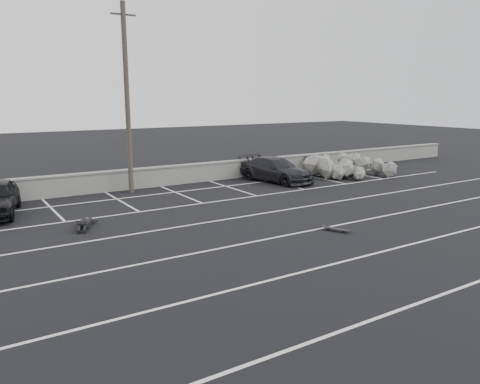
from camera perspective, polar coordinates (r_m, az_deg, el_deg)
ground at (r=13.61m, az=9.77°, el=-9.06°), size 120.00×120.00×0.00m
seawall at (r=25.28m, az=-11.93°, el=1.72°), size 50.00×0.45×1.06m
stall_lines at (r=16.91m, az=-0.51°, el=-4.76°), size 36.00×20.05×0.01m
car_right at (r=26.70m, az=4.43°, el=2.75°), size 2.74×4.99×1.37m
utility_pole at (r=23.89m, az=-13.60°, el=10.96°), size 1.22×0.24×9.17m
trash_bin at (r=30.68m, az=8.60°, el=3.43°), size 0.78×0.78×0.97m
riprap_pile at (r=28.89m, az=12.24°, el=2.91°), size 4.81×4.09×1.54m
person at (r=18.44m, az=-18.32°, el=-3.32°), size 2.30×2.67×0.42m
skateboard at (r=17.21m, az=11.63°, el=-4.45°), size 0.55×0.88×0.10m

